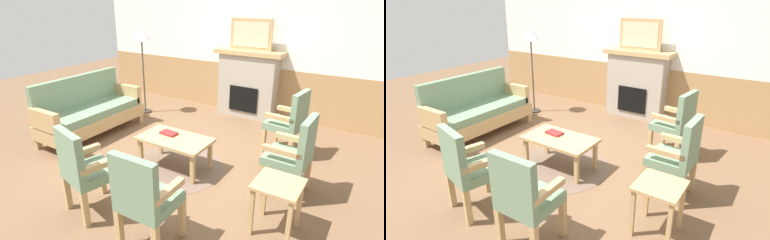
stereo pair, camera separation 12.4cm
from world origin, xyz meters
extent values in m
plane|color=brown|center=(0.00, 0.00, 0.00)|extent=(14.00, 14.00, 0.00)
cube|color=white|center=(0.00, 2.60, 1.35)|extent=(7.20, 0.12, 2.70)
cube|color=#A87F51|center=(0.00, 2.53, 0.47)|extent=(7.20, 0.02, 0.95)
cube|color=#A39989|center=(0.00, 2.35, 0.60)|extent=(1.10, 0.36, 1.20)
cube|color=black|center=(0.00, 2.16, 0.38)|extent=(0.56, 0.02, 0.48)
cube|color=tan|center=(0.00, 2.35, 1.24)|extent=(1.30, 0.44, 0.08)
cube|color=tan|center=(0.00, 2.35, 1.56)|extent=(0.80, 0.03, 0.56)
cube|color=beige|center=(0.00, 2.33, 1.56)|extent=(0.68, 0.01, 0.44)
cube|color=tan|center=(-1.51, -0.76, 0.08)|extent=(0.08, 0.08, 0.16)
cube|color=tan|center=(-1.51, 0.92, 0.08)|extent=(0.08, 0.08, 0.16)
cube|color=tan|center=(-2.11, -0.76, 0.08)|extent=(0.08, 0.08, 0.16)
cube|color=tan|center=(-2.11, 0.92, 0.08)|extent=(0.08, 0.08, 0.16)
cube|color=tan|center=(-1.81, 0.08, 0.26)|extent=(0.70, 1.80, 0.20)
cube|color=gray|center=(-1.81, 0.08, 0.42)|extent=(0.60, 1.70, 0.12)
cube|color=gray|center=(-2.11, 0.08, 0.73)|extent=(0.10, 1.70, 0.50)
cube|color=tan|center=(-1.81, -0.77, 0.53)|extent=(0.60, 0.10, 0.30)
cube|color=tan|center=(-1.81, 0.93, 0.53)|extent=(0.60, 0.10, 0.30)
cube|color=tan|center=(-0.41, -0.31, 0.20)|extent=(0.05, 0.05, 0.40)
cube|color=tan|center=(0.43, -0.31, 0.20)|extent=(0.05, 0.05, 0.40)
cube|color=tan|center=(-0.41, 0.13, 0.20)|extent=(0.05, 0.05, 0.40)
cube|color=tan|center=(0.43, 0.13, 0.20)|extent=(0.05, 0.05, 0.40)
cube|color=tan|center=(0.01, -0.09, 0.42)|extent=(0.96, 0.56, 0.04)
cylinder|color=brown|center=(0.01, -0.09, 0.00)|extent=(1.34, 1.34, 0.01)
cube|color=maroon|center=(-0.13, -0.03, 0.46)|extent=(0.25, 0.16, 0.03)
cube|color=tan|center=(0.87, 0.95, 0.20)|extent=(0.07, 0.07, 0.40)
cube|color=tan|center=(0.92, 1.37, 0.20)|extent=(0.07, 0.07, 0.40)
cube|color=tan|center=(1.29, 0.90, 0.20)|extent=(0.07, 0.07, 0.40)
cube|color=tan|center=(1.34, 1.32, 0.20)|extent=(0.07, 0.07, 0.40)
cube|color=gray|center=(1.11, 1.13, 0.45)|extent=(0.54, 0.54, 0.10)
cube|color=gray|center=(1.30, 1.11, 0.74)|extent=(0.14, 0.49, 0.48)
cube|color=tan|center=(1.08, 0.93, 0.62)|extent=(0.45, 0.12, 0.06)
cube|color=tan|center=(1.13, 1.34, 0.62)|extent=(0.45, 0.12, 0.06)
cube|color=tan|center=(1.23, -0.07, 0.20)|extent=(0.06, 0.06, 0.40)
cube|color=tan|center=(1.24, 0.35, 0.20)|extent=(0.06, 0.06, 0.40)
cube|color=tan|center=(1.65, -0.08, 0.20)|extent=(0.06, 0.06, 0.40)
cube|color=tan|center=(1.66, 0.34, 0.20)|extent=(0.06, 0.06, 0.40)
cube|color=gray|center=(1.44, 0.13, 0.45)|extent=(0.49, 0.49, 0.10)
cube|color=gray|center=(1.64, 0.13, 0.74)|extent=(0.09, 0.48, 0.48)
cube|color=tan|center=(1.44, -0.07, 0.62)|extent=(0.44, 0.08, 0.06)
cube|color=tan|center=(1.45, 0.34, 0.62)|extent=(0.44, 0.08, 0.06)
cube|color=tan|center=(-0.37, -1.05, 0.20)|extent=(0.07, 0.07, 0.40)
cube|color=tan|center=(0.04, -1.15, 0.20)|extent=(0.07, 0.07, 0.40)
cube|color=tan|center=(-0.46, -1.46, 0.20)|extent=(0.07, 0.07, 0.40)
cube|color=tan|center=(-0.06, -1.56, 0.20)|extent=(0.07, 0.07, 0.40)
cube|color=gray|center=(-0.21, -1.30, 0.45)|extent=(0.58, 0.58, 0.10)
cube|color=gray|center=(-0.26, -1.50, 0.74)|extent=(0.49, 0.19, 0.48)
cube|color=tan|center=(-0.41, -1.26, 0.62)|extent=(0.17, 0.44, 0.06)
cube|color=tan|center=(-0.01, -1.35, 0.62)|extent=(0.17, 0.44, 0.06)
cube|color=tan|center=(0.42, -1.15, 0.20)|extent=(0.06, 0.06, 0.40)
cube|color=tan|center=(0.84, -1.14, 0.20)|extent=(0.06, 0.06, 0.40)
cube|color=tan|center=(0.43, -1.57, 0.20)|extent=(0.06, 0.06, 0.40)
cube|color=gray|center=(0.63, -1.36, 0.45)|extent=(0.49, 0.49, 0.10)
cube|color=gray|center=(0.64, -1.56, 0.74)|extent=(0.48, 0.09, 0.48)
cube|color=tan|center=(0.43, -1.36, 0.62)|extent=(0.08, 0.44, 0.06)
cube|color=tan|center=(0.84, -1.35, 0.62)|extent=(0.08, 0.44, 0.06)
cube|color=tan|center=(1.39, -0.41, 0.26)|extent=(0.04, 0.04, 0.52)
cube|color=tan|center=(1.75, -0.41, 0.26)|extent=(0.04, 0.04, 0.52)
cube|color=tan|center=(1.39, -0.77, 0.26)|extent=(0.04, 0.04, 0.52)
cube|color=tan|center=(1.75, -0.77, 0.26)|extent=(0.04, 0.04, 0.52)
cube|color=tan|center=(1.57, -0.59, 0.54)|extent=(0.44, 0.44, 0.03)
cylinder|color=#332D28|center=(-1.81, 1.42, 0.01)|extent=(0.24, 0.24, 0.03)
cylinder|color=#4C473D|center=(-1.81, 1.42, 0.73)|extent=(0.03, 0.03, 1.40)
cone|color=silver|center=(-1.81, 1.42, 1.55)|extent=(0.36, 0.36, 0.25)
camera|label=1|loc=(2.25, -3.18, 2.18)|focal=29.39mm
camera|label=2|loc=(2.35, -3.11, 2.18)|focal=29.39mm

